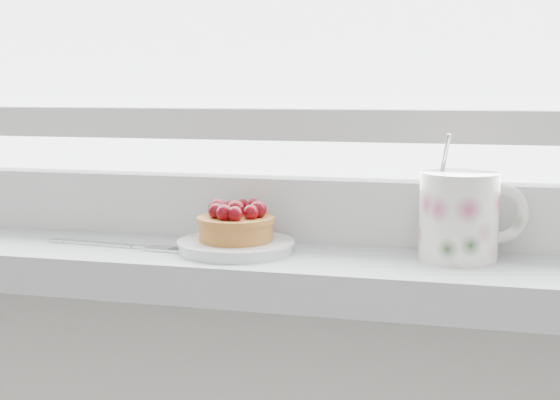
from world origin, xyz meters
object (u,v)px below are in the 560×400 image
(raspberry_tart, at_px, (236,223))
(floral_mug, at_px, (462,214))
(saucer, at_px, (236,246))
(fork, at_px, (121,245))

(raspberry_tart, distance_m, floral_mug, 0.23)
(saucer, relative_size, floral_mug, 0.98)
(saucer, bearing_deg, fork, -176.57)
(saucer, xyz_separation_m, raspberry_tart, (0.00, 0.00, 0.02))
(saucer, distance_m, floral_mug, 0.23)
(saucer, xyz_separation_m, floral_mug, (0.23, 0.02, 0.04))
(saucer, distance_m, raspberry_tart, 0.02)
(raspberry_tart, height_order, fork, raspberry_tart)
(floral_mug, height_order, fork, floral_mug)
(raspberry_tart, bearing_deg, fork, -176.49)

